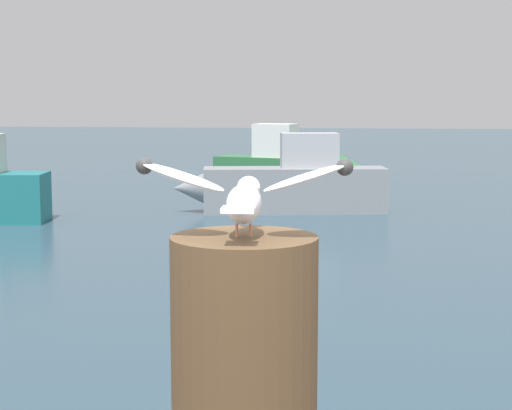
# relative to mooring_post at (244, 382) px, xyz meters

# --- Properties ---
(mooring_post) EXTENTS (0.39, 0.39, 0.78)m
(mooring_post) POSITION_rel_mooring_post_xyz_m (0.00, 0.00, 0.00)
(mooring_post) COLOR #4C3823
(mooring_post) RESTS_ON harbor_quay
(seagull) EXTENTS (0.56, 0.39, 0.20)m
(seagull) POSITION_rel_mooring_post_xyz_m (-0.00, 0.00, 0.50)
(seagull) COLOR tan
(seagull) RESTS_ON mooring_post
(boat_grey) EXTENTS (4.46, 1.57, 1.64)m
(boat_grey) POSITION_rel_mooring_post_xyz_m (-1.29, 15.26, -1.10)
(boat_grey) COLOR gray
(boat_grey) RESTS_ON ground_plane
(boat_green) EXTENTS (4.66, 2.21, 1.71)m
(boat_green) POSITION_rel_mooring_post_xyz_m (-1.64, 22.17, -1.18)
(boat_green) COLOR #2D6B3D
(boat_green) RESTS_ON ground_plane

